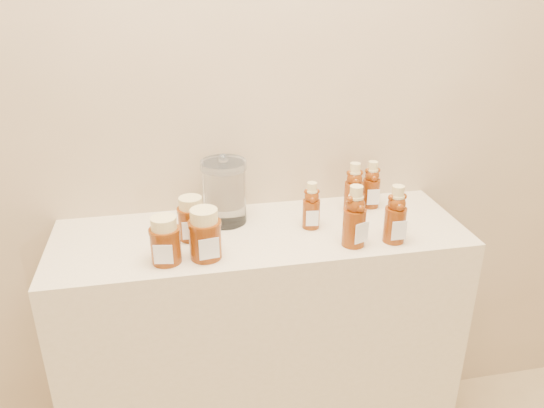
{
  "coord_description": "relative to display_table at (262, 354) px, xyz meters",
  "views": [
    {
      "loc": [
        -0.24,
        0.19,
        1.61
      ],
      "look_at": [
        0.03,
        1.52,
        1.0
      ],
      "focal_mm": 35.0,
      "sensor_mm": 36.0,
      "label": 1
    }
  ],
  "objects": [
    {
      "name": "wall_back",
      "position": [
        0.0,
        0.2,
        0.9
      ],
      "size": [
        3.5,
        0.02,
        2.7
      ],
      "primitive_type": "cube",
      "color": "tan",
      "rests_on": "ground"
    },
    {
      "name": "display_table",
      "position": [
        0.0,
        0.0,
        0.0
      ],
      "size": [
        1.2,
        0.4,
        0.9
      ],
      "primitive_type": "cube",
      "color": "beige",
      "rests_on": "ground"
    },
    {
      "name": "bear_bottle_back_left",
      "position": [
        0.15,
        0.0,
        0.53
      ],
      "size": [
        0.06,
        0.06,
        0.16
      ],
      "primitive_type": null,
      "rotation": [
        0.0,
        0.0,
        -0.13
      ],
      "color": "#5D2207",
      "rests_on": "display_table"
    },
    {
      "name": "bear_bottle_back_mid",
      "position": [
        0.31,
        0.08,
        0.54
      ],
      "size": [
        0.07,
        0.07,
        0.18
      ],
      "primitive_type": null,
      "rotation": [
        0.0,
        0.0,
        -0.1
      ],
      "color": "#5D2207",
      "rests_on": "display_table"
    },
    {
      "name": "bear_bottle_back_right",
      "position": [
        0.38,
        0.11,
        0.54
      ],
      "size": [
        0.06,
        0.06,
        0.17
      ],
      "primitive_type": null,
      "rotation": [
        0.0,
        0.0,
        -0.08
      ],
      "color": "#5D2207",
      "rests_on": "display_table"
    },
    {
      "name": "bear_bottle_front_left",
      "position": [
        0.24,
        -0.13,
        0.55
      ],
      "size": [
        0.09,
        0.09,
        0.2
      ],
      "primitive_type": null,
      "rotation": [
        0.0,
        0.0,
        0.37
      ],
      "color": "#5D2207",
      "rests_on": "display_table"
    },
    {
      "name": "bear_bottle_front_right",
      "position": [
        0.36,
        -0.13,
        0.54
      ],
      "size": [
        0.07,
        0.07,
        0.19
      ],
      "primitive_type": null,
      "rotation": [
        0.0,
        0.0,
        0.01
      ],
      "color": "#5D2207",
      "rests_on": "display_table"
    },
    {
      "name": "honey_jar_left",
      "position": [
        -0.27,
        -0.12,
        0.51
      ],
      "size": [
        0.1,
        0.1,
        0.13
      ],
      "primitive_type": null,
      "rotation": [
        0.0,
        0.0,
        -0.18
      ],
      "color": "#5D2207",
      "rests_on": "display_table"
    },
    {
      "name": "honey_jar_back",
      "position": [
        -0.2,
        0.0,
        0.51
      ],
      "size": [
        0.09,
        0.09,
        0.13
      ],
      "primitive_type": null,
      "rotation": [
        0.0,
        0.0,
        -0.13
      ],
      "color": "#5D2207",
      "rests_on": "display_table"
    },
    {
      "name": "honey_jar_front",
      "position": [
        -0.17,
        -0.12,
        0.52
      ],
      "size": [
        0.1,
        0.1,
        0.14
      ],
      "primitive_type": null,
      "rotation": [
        0.0,
        0.0,
        0.14
      ],
      "color": "#5D2207",
      "rests_on": "display_table"
    },
    {
      "name": "glass_canister",
      "position": [
        -0.09,
        0.09,
        0.55
      ],
      "size": [
        0.16,
        0.16,
        0.21
      ],
      "primitive_type": null,
      "rotation": [
        0.0,
        0.0,
        0.21
      ],
      "color": "white",
      "rests_on": "display_table"
    }
  ]
}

